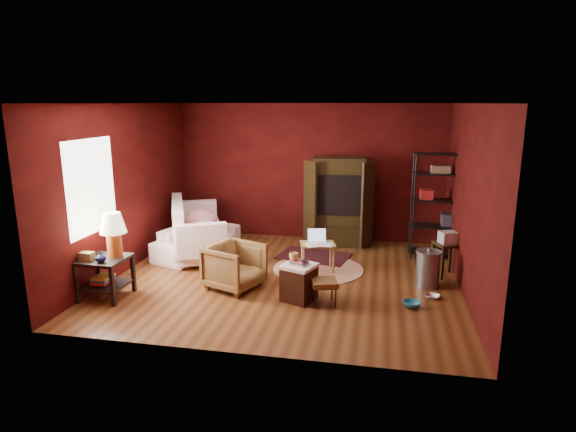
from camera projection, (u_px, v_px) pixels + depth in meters
name	position (u px, v px, depth m)	size (l,w,h in m)	color
room	(283.00, 194.00, 7.58)	(5.54, 5.04, 2.84)	brown
sofa	(197.00, 234.00, 9.14)	(1.90, 0.55, 0.74)	white
armchair	(234.00, 264.00, 7.40)	(0.75, 0.70, 0.77)	black
pet_bowl_steel	(433.00, 292.00, 7.05)	(0.21, 0.05, 0.21)	silver
pet_bowl_turquoise	(412.00, 299.00, 6.75)	(0.25, 0.08, 0.25)	teal
vase	(101.00, 257.00, 6.78)	(0.15, 0.16, 0.15)	#0B1139
mug	(294.00, 255.00, 6.90)	(0.14, 0.11, 0.14)	#F0D575
side_table	(109.00, 247.00, 7.00)	(0.64, 0.64, 1.26)	black
sofa_cushions	(195.00, 230.00, 9.09)	(1.69, 2.36, 0.92)	white
hamper	(299.00, 282.00, 6.96)	(0.57, 0.57, 0.62)	#3B1A0D
footstool	(324.00, 283.00, 6.81)	(0.44, 0.44, 0.36)	black
rug_round	(318.00, 269.00, 8.31)	(1.92, 1.92, 0.01)	beige
rug_oriental	(314.00, 256.00, 8.99)	(1.42, 1.09, 0.01)	#48131A
laptop_desk	(318.00, 246.00, 8.14)	(0.66, 0.56, 0.71)	tan
tv_armoire	(339.00, 200.00, 9.55)	(1.38, 0.81, 1.76)	black
wire_shelving	(439.00, 201.00, 8.74)	(0.96, 0.45, 1.94)	black
small_stand	(448.00, 243.00, 7.87)	(0.50, 0.50, 0.76)	black
trash_can	(428.00, 268.00, 7.48)	(0.51, 0.51, 0.62)	#919497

